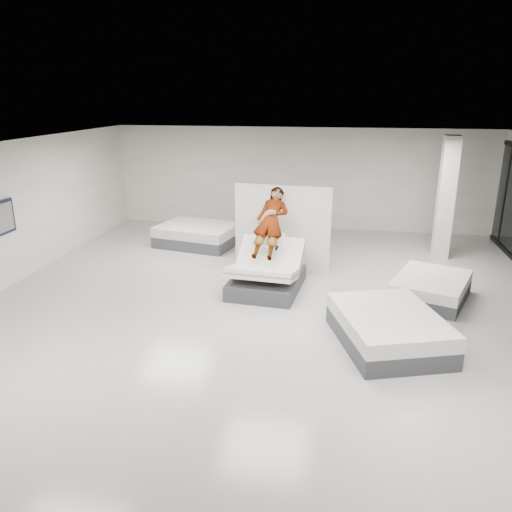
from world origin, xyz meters
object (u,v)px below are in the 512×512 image
Objects in this scene: flat_bed_right_far at (431,288)px; flat_bed_right_near at (388,329)px; person at (271,233)px; divider_panel at (282,229)px; wall_poster at (0,219)px; flat_bed_left_far at (198,235)px; hero_bed at (267,274)px; remote at (277,248)px; column at (446,198)px.

flat_bed_right_near is at bearing -114.90° from flat_bed_right_far.
person is at bearing 134.74° from flat_bed_right_near.
flat_bed_right_far is at bearing -14.93° from divider_panel.
flat_bed_right_far is at bearing 5.93° from wall_poster.
person is 3.63m from flat_bed_right_far.
divider_panel is 0.97× the size of flat_bed_left_far.
wall_poster reaches higher than hero_bed.
wall_poster reaches higher than flat_bed_left_far.
wall_poster is (-8.22, 1.27, 1.31)m from flat_bed_right_near.
divider_panel is 1.07× the size of flat_bed_right_far.
wall_poster is (-5.96, -0.83, 0.60)m from remote.
remote reaches higher than flat_bed_right_far.
flat_bed_right_far is 0.69× the size of column.
hero_bed is 0.80× the size of flat_bed_right_near.
flat_bed_left_far is at bearing 153.28° from flat_bed_right_far.
flat_bed_right_near is (2.31, -3.47, -0.77)m from divider_panel.
column is (3.98, 3.17, 0.60)m from remote.
remote is at bearing 137.10° from flat_bed_right_near.
hero_bed is at bearing -90.00° from person.
flat_bed_right_near is at bearing -41.03° from hero_bed.
flat_bed_left_far is 2.55× the size of wall_poster.
flat_bed_right_far is at bearing -26.72° from flat_bed_left_far.
person reaches higher than flat_bed_right_far.
flat_bed_left_far is 6.83m from column.
flat_bed_right_far is 2.46m from flat_bed_right_near.
remote is at bearing -14.22° from hero_bed.
hero_bed is at bearing -178.77° from flat_bed_right_far.
divider_panel reaches higher than remote.
column is at bearing 29.43° from divider_panel.
hero_bed is 0.67m from remote.
hero_bed is 0.84× the size of flat_bed_left_far.
person is at bearing 84.68° from hero_bed.
column is (4.03, 1.80, 0.54)m from divider_panel.
flat_bed_left_far is 5.30m from wall_poster.
remote reaches higher than flat_bed_right_near.
flat_bed_right_near is 8.42m from wall_poster.
hero_bed is 3.28m from flat_bed_right_near.
wall_poster is (-5.90, -2.20, 0.54)m from divider_panel.
wall_poster is at bearing -162.94° from person.
flat_bed_right_far is 2.31× the size of wall_poster.
divider_panel reaches higher than flat_bed_left_far.
column is (1.72, 5.27, 1.31)m from flat_bed_right_near.
remote reaches higher than flat_bed_left_far.
person is 0.57× the size of column.
flat_bed_right_far is at bearing 7.59° from remote.
person is 13.04× the size of remote.
flat_bed_right_near is 5.69m from column.
divider_panel reaches higher than wall_poster.
divider_panel reaches higher than person.
person is 1.02m from divider_panel.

